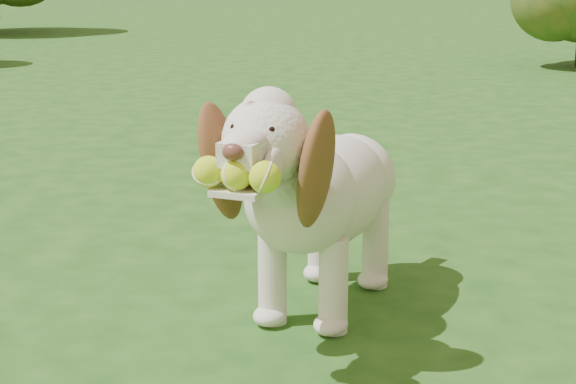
# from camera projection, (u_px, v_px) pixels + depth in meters

# --- Properties ---
(ground) EXTENTS (80.00, 80.00, 0.00)m
(ground) POSITION_uv_depth(u_px,v_px,m) (372.00, 342.00, 3.20)
(ground) COLOR #1A4413
(ground) RESTS_ON ground
(dog) EXTENTS (0.66, 1.33, 0.87)m
(dog) POSITION_uv_depth(u_px,v_px,m) (317.00, 188.00, 3.34)
(dog) COLOR silver
(dog) RESTS_ON ground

